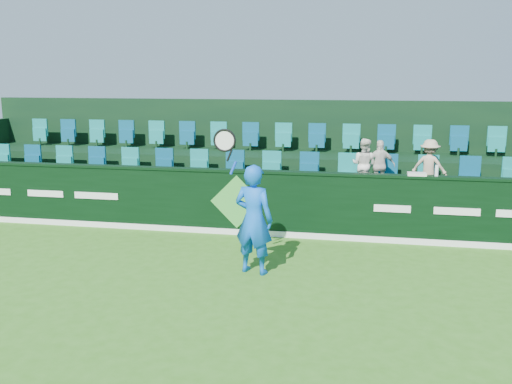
% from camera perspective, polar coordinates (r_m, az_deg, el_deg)
% --- Properties ---
extents(ground, '(60.00, 60.00, 0.00)m').
position_cam_1_polar(ground, '(8.30, -8.13, -11.51)').
color(ground, '#336D1A').
rests_on(ground, ground).
extents(sponsor_hoarding, '(16.00, 0.25, 1.35)m').
position_cam_1_polar(sponsor_hoarding, '(11.76, -1.81, -1.00)').
color(sponsor_hoarding, black).
rests_on(sponsor_hoarding, ground).
extents(stand_tier_front, '(16.00, 2.00, 0.80)m').
position_cam_1_polar(stand_tier_front, '(12.87, -0.71, -1.14)').
color(stand_tier_front, black).
rests_on(stand_tier_front, ground).
extents(stand_tier_back, '(16.00, 1.80, 1.30)m').
position_cam_1_polar(stand_tier_back, '(14.65, 0.82, 1.42)').
color(stand_tier_back, black).
rests_on(stand_tier_back, ground).
extents(stand_rear, '(16.00, 4.10, 2.60)m').
position_cam_1_polar(stand_rear, '(14.99, 1.13, 3.85)').
color(stand_rear, black).
rests_on(stand_rear, ground).
extents(seat_row_front, '(13.50, 0.50, 0.60)m').
position_cam_1_polar(seat_row_front, '(13.12, -0.36, 2.22)').
color(seat_row_front, '#137B77').
rests_on(seat_row_front, stand_tier_front).
extents(seat_row_back, '(13.50, 0.50, 0.60)m').
position_cam_1_polar(seat_row_back, '(14.80, 1.04, 5.24)').
color(seat_row_back, '#137B77').
rests_on(seat_row_back, stand_tier_back).
extents(tennis_player, '(1.08, 0.59, 2.46)m').
position_cam_1_polar(tennis_player, '(9.38, -0.26, -2.67)').
color(tennis_player, blue).
rests_on(tennis_player, ground).
extents(spectator_left, '(0.67, 0.61, 1.12)m').
position_cam_1_polar(spectator_left, '(12.45, 10.73, 2.71)').
color(spectator_left, white).
rests_on(spectator_left, stand_tier_front).
extents(spectator_middle, '(0.68, 0.36, 1.10)m').
position_cam_1_polar(spectator_middle, '(12.45, 12.29, 2.60)').
color(spectator_middle, silver).
rests_on(spectator_middle, stand_tier_front).
extents(spectator_right, '(0.82, 0.61, 1.13)m').
position_cam_1_polar(spectator_right, '(12.51, 16.94, 2.48)').
color(spectator_right, tan).
rests_on(spectator_right, stand_tier_front).
extents(towel, '(0.35, 0.23, 0.05)m').
position_cam_1_polar(towel, '(11.38, 15.79, 1.74)').
color(towel, silver).
rests_on(towel, sponsor_hoarding).
extents(drinks_bottle, '(0.07, 0.07, 0.21)m').
position_cam_1_polar(drinks_bottle, '(11.40, 17.62, 2.05)').
color(drinks_bottle, white).
rests_on(drinks_bottle, sponsor_hoarding).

